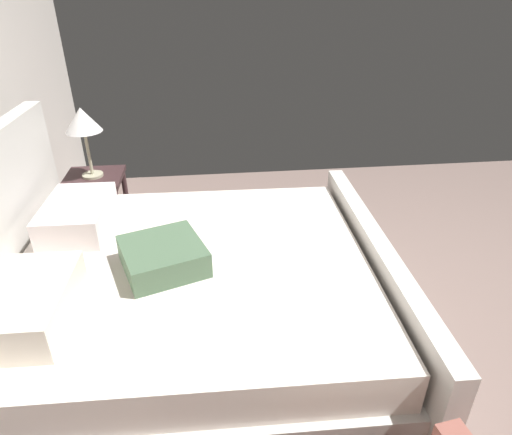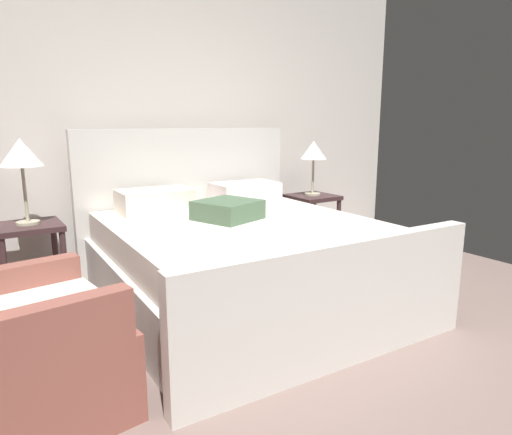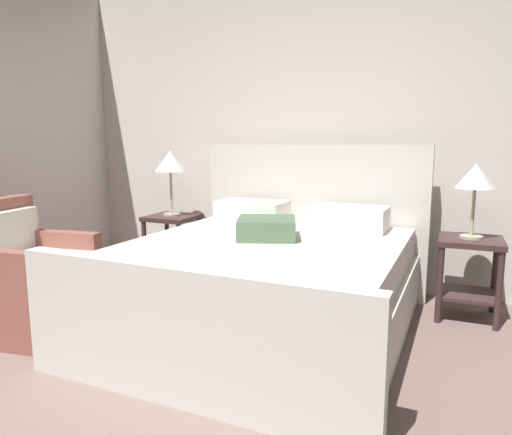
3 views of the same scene
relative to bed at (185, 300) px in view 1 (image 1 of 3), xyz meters
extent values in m
cube|color=#79645C|center=(0.14, -1.72, -0.36)|extent=(4.99, 5.77, 0.02)
cube|color=silver|center=(0.00, -0.06, -0.15)|extent=(1.89, 2.01, 0.40)
cube|color=silver|center=(-0.03, -1.09, 0.00)|extent=(1.96, 0.15, 0.70)
cube|color=white|center=(0.00, -0.06, 0.16)|extent=(1.81, 1.95, 0.22)
cube|color=silver|center=(-0.39, 0.65, 0.36)|extent=(0.57, 0.38, 0.18)
cube|color=white|center=(0.43, 0.63, 0.36)|extent=(0.57, 0.38, 0.18)
cube|color=#4D6A4D|center=(-0.05, 0.09, 0.34)|extent=(0.51, 0.51, 0.14)
cube|color=#3B2628|center=(1.29, 0.73, 0.23)|extent=(0.44, 0.44, 0.04)
cube|color=#3B2628|center=(1.29, 0.73, -0.17)|extent=(0.40, 0.40, 0.02)
cylinder|color=#3B2628|center=(1.10, 0.54, -0.07)|extent=(0.04, 0.04, 0.56)
cylinder|color=#3B2628|center=(1.48, 0.54, -0.07)|extent=(0.04, 0.04, 0.56)
cylinder|color=#3B2628|center=(1.10, 0.92, -0.07)|extent=(0.04, 0.04, 0.56)
cylinder|color=#3B2628|center=(1.48, 0.92, -0.07)|extent=(0.04, 0.04, 0.56)
cylinder|color=#B7B293|center=(1.29, 0.73, 0.26)|extent=(0.16, 0.16, 0.02)
cylinder|color=#B7B293|center=(1.29, 0.73, 0.44)|extent=(0.02, 0.02, 0.34)
cone|color=silver|center=(1.29, 0.73, 0.70)|extent=(0.27, 0.27, 0.18)
camera|label=1|loc=(-2.01, -0.18, 1.62)|focal=30.74mm
camera|label=2|loc=(-1.64, -2.78, 0.96)|focal=31.89mm
camera|label=3|loc=(1.13, -2.92, 0.94)|focal=32.64mm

